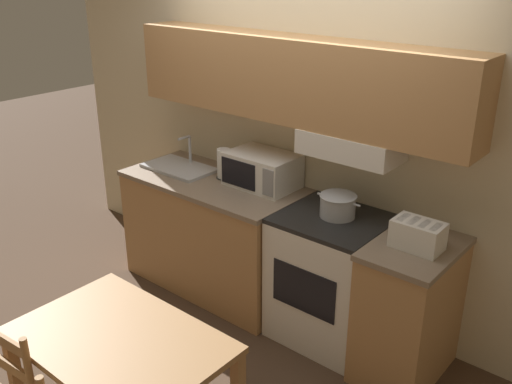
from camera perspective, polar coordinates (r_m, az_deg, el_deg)
ground_plane at (r=4.68m, az=4.22°, el=-9.76°), size 16.00×16.00×0.00m
wall_back at (r=4.03m, az=4.51°, el=7.68°), size 5.01×0.38×2.55m
lower_counter_main at (r=4.55m, az=-4.15°, el=-4.12°), size 1.46×0.70×0.91m
lower_counter_right_stub at (r=3.74m, az=14.99°, el=-11.35°), size 0.47×0.70×0.91m
stove_range at (r=3.98m, az=7.45°, el=-8.48°), size 0.69×0.64×0.91m
cooking_pot at (r=3.76m, az=8.19°, el=-1.30°), size 0.32×0.25×0.15m
microwave at (r=4.20m, az=0.62°, el=2.23°), size 0.51×0.36×0.25m
toaster at (r=3.45m, az=15.87°, el=-4.14°), size 0.30×0.18×0.17m
sink_basin at (r=4.62m, az=-7.68°, el=2.49°), size 0.58×0.34×0.26m
paper_towel_roll at (r=4.37m, az=-3.23°, el=2.84°), size 0.12×0.12×0.23m
dining_table at (r=3.02m, az=-13.35°, el=-15.74°), size 1.07×0.71×0.77m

